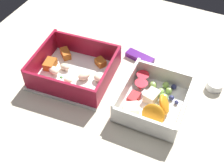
% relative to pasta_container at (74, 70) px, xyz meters
% --- Properties ---
extents(table_surface, '(0.80, 0.80, 0.02)m').
position_rel_pasta_container_xyz_m(table_surface, '(0.11, -0.00, -0.03)').
color(table_surface, beige).
rests_on(table_surface, ground).
extents(pasta_container, '(0.19, 0.17, 0.06)m').
position_rel_pasta_container_xyz_m(pasta_container, '(0.00, 0.00, 0.00)').
color(pasta_container, white).
rests_on(pasta_container, table_surface).
extents(fruit_bowl, '(0.14, 0.15, 0.05)m').
position_rel_pasta_container_xyz_m(fruit_bowl, '(0.19, -0.01, -0.00)').
color(fruit_bowl, white).
rests_on(fruit_bowl, table_surface).
extents(candy_bar, '(0.07, 0.04, 0.01)m').
position_rel_pasta_container_xyz_m(candy_bar, '(0.12, 0.12, -0.01)').
color(candy_bar, '#51197A').
rests_on(candy_bar, table_surface).
extents(paper_cup_liner, '(0.04, 0.04, 0.02)m').
position_rel_pasta_container_xyz_m(paper_cup_liner, '(0.30, 0.10, -0.01)').
color(paper_cup_liner, white).
rests_on(paper_cup_liner, table_surface).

